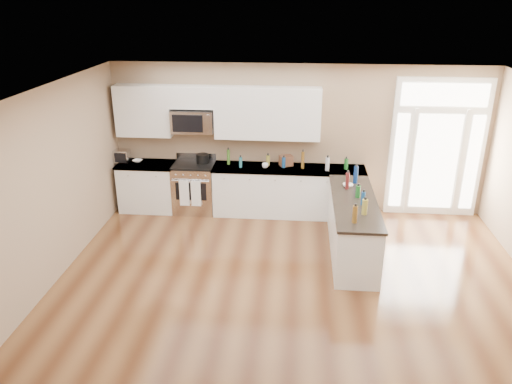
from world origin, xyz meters
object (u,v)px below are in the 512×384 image
Objects in this scene: kitchen_range at (195,187)px; toaster_oven at (122,156)px; peninsula_cabinet at (352,229)px; stockpot at (202,158)px.

kitchen_range is 3.86× the size of toaster_oven.
peninsula_cabinet is 3.23m from kitchen_range.
stockpot is 1.55m from toaster_oven.
toaster_oven reaches higher than kitchen_range.
kitchen_range is 1.51m from toaster_oven.
toaster_oven is (-1.39, 0.05, 0.58)m from kitchen_range.
stockpot is at bearing 35.20° from kitchen_range.
kitchen_range is at bearing -144.80° from stockpot.
kitchen_range is (-2.88, 1.45, 0.04)m from peninsula_cabinet.
stockpot is 0.85× the size of toaster_oven.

